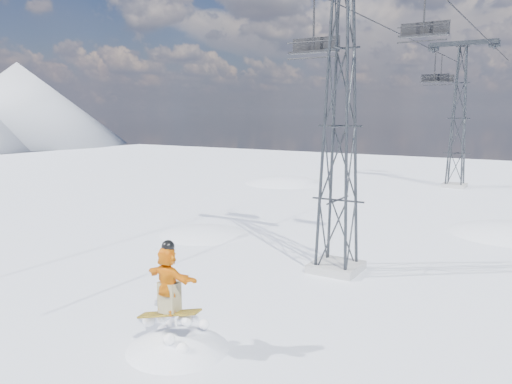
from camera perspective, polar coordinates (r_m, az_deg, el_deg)
ground at (r=13.47m, az=-7.88°, el=-17.45°), size 120.00×120.00×0.00m
snow_terrain at (r=36.47m, az=8.46°, el=-16.28°), size 39.00×37.00×22.00m
lift_tower_near at (r=18.62m, az=9.55°, el=7.35°), size 5.20×1.80×11.43m
lift_tower_far at (r=42.85m, az=22.14°, el=7.75°), size 5.20×1.80×11.43m
haul_cables at (r=29.99m, az=18.42°, el=17.98°), size 4.46×51.00×0.06m
lift_chair_near at (r=21.87m, az=6.66°, el=16.20°), size 2.15×0.62×2.66m
lift_chair_mid at (r=20.73m, az=18.63°, el=17.10°), size 1.82×0.52×2.26m
lift_chair_far at (r=44.26m, az=19.72°, el=12.09°), size 2.18×0.63×2.70m
lift_chair_extra at (r=46.77m, az=20.38°, el=11.97°), size 2.10×0.60×2.60m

